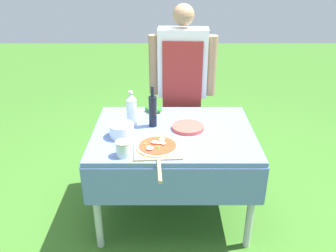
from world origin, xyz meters
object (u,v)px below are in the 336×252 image
prep_table (174,142)px  oil_bottle (153,110)px  mixing_tub (122,130)px  herb_container (154,110)px  plate_stack (188,127)px  water_bottle (132,109)px  sauce_jar (124,149)px  pizza_on_peel (158,148)px  person_cook (183,79)px

prep_table → oil_bottle: size_ratio=3.76×
prep_table → mixing_tub: size_ratio=6.87×
herb_container → plate_stack: bearing=-47.8°
oil_bottle → prep_table: bearing=-29.4°
water_bottle → plate_stack: water_bottle is taller
prep_table → mixing_tub: 0.40m
prep_table → sauce_jar: 0.50m
water_bottle → sauce_jar: size_ratio=2.67×
pizza_on_peel → herb_container: size_ratio=2.72×
sauce_jar → person_cook: bearing=67.6°
pizza_on_peel → mixing_tub: bearing=139.4°
person_cook → plate_stack: size_ratio=6.44×
pizza_on_peel → herb_container: bearing=91.0°
person_cook → oil_bottle: 0.61m
prep_table → plate_stack: 0.16m
person_cook → mixing_tub: (-0.45, -0.73, -0.13)m
water_bottle → herb_container: bearing=56.3°
person_cook → plate_stack: bearing=95.1°
prep_table → plate_stack: bearing=18.7°
prep_table → sauce_jar: sauce_jar is taller
water_bottle → mixing_tub: 0.21m
oil_bottle → water_bottle: oil_bottle is taller
person_cook → herb_container: (-0.24, -0.31, -0.15)m
water_bottle → sauce_jar: water_bottle is taller
person_cook → water_bottle: bearing=56.8°
oil_bottle → mixing_tub: oil_bottle is taller
mixing_tub → plate_stack: 0.49m
prep_table → person_cook: (0.08, 0.64, 0.27)m
person_cook → water_bottle: person_cook is taller
person_cook → herb_container: 0.42m
prep_table → plate_stack: plate_stack is taller
oil_bottle → plate_stack: oil_bottle is taller
mixing_tub → sauce_jar: sauce_jar is taller
pizza_on_peel → oil_bottle: (-0.04, 0.36, 0.11)m
prep_table → herb_container: size_ratio=5.80×
plate_stack → sauce_jar: 0.58m
water_bottle → plate_stack: bearing=-9.2°
person_cook → herb_container: size_ratio=7.56×
pizza_on_peel → plate_stack: bearing=51.8°
plate_stack → mixing_tub: bearing=-165.9°
prep_table → person_cook: size_ratio=0.77×
herb_container → sauce_jar: bearing=-103.7°
pizza_on_peel → water_bottle: size_ratio=2.06×
herb_container → plate_stack: 0.40m
prep_table → sauce_jar: (-0.32, -0.35, 0.14)m
plate_stack → herb_container: bearing=132.2°
oil_bottle → plate_stack: 0.29m
prep_table → herb_container: 0.38m
water_bottle → plate_stack: size_ratio=1.12×
sauce_jar → mixing_tub: bearing=99.0°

